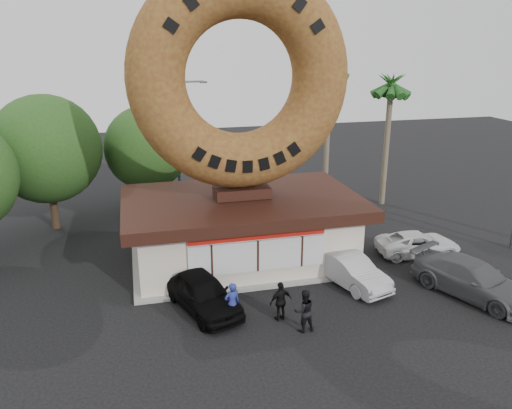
{
  "coord_description": "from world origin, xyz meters",
  "views": [
    {
      "loc": [
        -4.89,
        -16.11,
        10.39
      ],
      "look_at": [
        0.19,
        4.0,
        3.53
      ],
      "focal_mm": 35.0,
      "sensor_mm": 36.0,
      "label": 1
    }
  ],
  "objects_px": {
    "donut_shop": "(242,227)",
    "person_left": "(232,304)",
    "person_center": "(304,311)",
    "person_right": "(281,301)",
    "car_black": "(203,293)",
    "giant_donut": "(241,78)",
    "car_silver": "(350,270)",
    "street_lamp": "(180,136)",
    "car_white": "(418,244)",
    "car_grey": "(473,279)"
  },
  "relations": [
    {
      "from": "person_center",
      "to": "car_black",
      "type": "height_order",
      "value": "person_center"
    },
    {
      "from": "car_black",
      "to": "car_grey",
      "type": "xyz_separation_m",
      "value": [
        11.28,
        -1.63,
        0.01
      ]
    },
    {
      "from": "donut_shop",
      "to": "car_silver",
      "type": "bearing_deg",
      "value": -41.79
    },
    {
      "from": "donut_shop",
      "to": "person_center",
      "type": "xyz_separation_m",
      "value": [
        0.84,
        -6.71,
        -0.93
      ]
    },
    {
      "from": "donut_shop",
      "to": "person_left",
      "type": "height_order",
      "value": "donut_shop"
    },
    {
      "from": "donut_shop",
      "to": "giant_donut",
      "type": "distance_m",
      "value": 7.02
    },
    {
      "from": "street_lamp",
      "to": "person_left",
      "type": "bearing_deg",
      "value": -89.26
    },
    {
      "from": "person_left",
      "to": "car_grey",
      "type": "distance_m",
      "value": 10.34
    },
    {
      "from": "person_right",
      "to": "car_silver",
      "type": "relative_size",
      "value": 0.39
    },
    {
      "from": "donut_shop",
      "to": "person_left",
      "type": "distance_m",
      "value": 5.89
    },
    {
      "from": "car_grey",
      "to": "car_white",
      "type": "bearing_deg",
      "value": 65.57
    },
    {
      "from": "person_right",
      "to": "car_black",
      "type": "relative_size",
      "value": 0.37
    },
    {
      "from": "giant_donut",
      "to": "person_center",
      "type": "xyz_separation_m",
      "value": [
        0.84,
        -6.73,
        -7.95
      ]
    },
    {
      "from": "street_lamp",
      "to": "car_silver",
      "type": "height_order",
      "value": "street_lamp"
    },
    {
      "from": "person_left",
      "to": "person_right",
      "type": "distance_m",
      "value": 1.89
    },
    {
      "from": "street_lamp",
      "to": "person_center",
      "type": "relative_size",
      "value": 4.78
    },
    {
      "from": "donut_shop",
      "to": "car_black",
      "type": "bearing_deg",
      "value": -121.42
    },
    {
      "from": "car_silver",
      "to": "car_black",
      "type": "bearing_deg",
      "value": 167.94
    },
    {
      "from": "donut_shop",
      "to": "street_lamp",
      "type": "distance_m",
      "value": 10.54
    },
    {
      "from": "person_left",
      "to": "car_silver",
      "type": "bearing_deg",
      "value": -173.65
    },
    {
      "from": "person_left",
      "to": "car_silver",
      "type": "distance_m",
      "value": 6.05
    },
    {
      "from": "donut_shop",
      "to": "car_white",
      "type": "bearing_deg",
      "value": -9.68
    },
    {
      "from": "person_right",
      "to": "car_grey",
      "type": "distance_m",
      "value": 8.46
    },
    {
      "from": "donut_shop",
      "to": "car_white",
      "type": "height_order",
      "value": "donut_shop"
    },
    {
      "from": "person_right",
      "to": "car_black",
      "type": "xyz_separation_m",
      "value": [
        -2.81,
        1.54,
        -0.06
      ]
    },
    {
      "from": "donut_shop",
      "to": "person_right",
      "type": "xyz_separation_m",
      "value": [
        0.22,
        -5.78,
        -0.96
      ]
    },
    {
      "from": "person_right",
      "to": "car_grey",
      "type": "bearing_deg",
      "value": 166.45
    },
    {
      "from": "giant_donut",
      "to": "car_silver",
      "type": "xyz_separation_m",
      "value": [
        4.08,
        -3.66,
        -8.1
      ]
    },
    {
      "from": "street_lamp",
      "to": "car_white",
      "type": "bearing_deg",
      "value": -47.29
    },
    {
      "from": "car_white",
      "to": "car_silver",
      "type": "bearing_deg",
      "value": 120.54
    },
    {
      "from": "person_right",
      "to": "car_silver",
      "type": "distance_m",
      "value": 4.41
    },
    {
      "from": "person_center",
      "to": "person_right",
      "type": "distance_m",
      "value": 1.12
    },
    {
      "from": "giant_donut",
      "to": "person_center",
      "type": "relative_size",
      "value": 5.96
    },
    {
      "from": "car_black",
      "to": "car_grey",
      "type": "bearing_deg",
      "value": -27.71
    },
    {
      "from": "car_white",
      "to": "person_right",
      "type": "bearing_deg",
      "value": 122.56
    },
    {
      "from": "person_right",
      "to": "car_grey",
      "type": "relative_size",
      "value": 0.31
    },
    {
      "from": "person_right",
      "to": "car_white",
      "type": "distance_m",
      "value": 9.56
    },
    {
      "from": "giant_donut",
      "to": "person_left",
      "type": "xyz_separation_m",
      "value": [
        -1.65,
        -5.59,
        -7.93
      ]
    },
    {
      "from": "giant_donut",
      "to": "person_right",
      "type": "distance_m",
      "value": 9.86
    },
    {
      "from": "person_center",
      "to": "car_silver",
      "type": "height_order",
      "value": "person_center"
    },
    {
      "from": "street_lamp",
      "to": "person_right",
      "type": "height_order",
      "value": "street_lamp"
    },
    {
      "from": "giant_donut",
      "to": "car_white",
      "type": "distance_m",
      "value": 12.11
    },
    {
      "from": "car_black",
      "to": "car_white",
      "type": "bearing_deg",
      "value": -5.91
    },
    {
      "from": "street_lamp",
      "to": "car_black",
      "type": "relative_size",
      "value": 1.83
    },
    {
      "from": "donut_shop",
      "to": "person_center",
      "type": "relative_size",
      "value": 6.69
    },
    {
      "from": "person_center",
      "to": "person_right",
      "type": "height_order",
      "value": "person_center"
    },
    {
      "from": "person_right",
      "to": "person_left",
      "type": "bearing_deg",
      "value": -18.96
    },
    {
      "from": "person_left",
      "to": "car_white",
      "type": "xyz_separation_m",
      "value": [
        10.43,
        4.08,
        -0.28
      ]
    },
    {
      "from": "car_silver",
      "to": "car_white",
      "type": "relative_size",
      "value": 0.99
    },
    {
      "from": "car_grey",
      "to": "person_left",
      "type": "bearing_deg",
      "value": 155.1
    }
  ]
}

